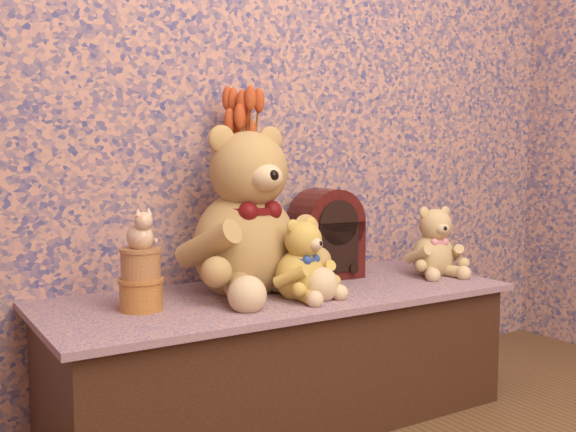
# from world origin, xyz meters

# --- Properties ---
(display_shelf) EXTENTS (1.44, 0.59, 0.40)m
(display_shelf) POSITION_xyz_m (0.00, 1.21, 0.20)
(display_shelf) COLOR #3A4378
(display_shelf) RESTS_ON ground
(teddy_large) EXTENTS (0.45, 0.53, 0.55)m
(teddy_large) POSITION_xyz_m (-0.08, 1.28, 0.67)
(teddy_large) COLOR #A97B41
(teddy_large) RESTS_ON display_shelf
(teddy_medium) EXTENTS (0.26, 0.29, 0.25)m
(teddy_medium) POSITION_xyz_m (0.01, 1.12, 0.53)
(teddy_medium) COLOR #B48A33
(teddy_medium) RESTS_ON display_shelf
(teddy_small) EXTENTS (0.26, 0.29, 0.26)m
(teddy_small) POSITION_xyz_m (0.61, 1.18, 0.53)
(teddy_small) COLOR tan
(teddy_small) RESTS_ON display_shelf
(cathedral_radio) EXTENTS (0.23, 0.17, 0.31)m
(cathedral_radio) POSITION_xyz_m (0.27, 1.35, 0.55)
(cathedral_radio) COLOR #390C0A
(cathedral_radio) RESTS_ON display_shelf
(ceramic_vase) EXTENTS (0.14, 0.14, 0.20)m
(ceramic_vase) POSITION_xyz_m (-0.05, 1.36, 0.50)
(ceramic_vase) COLOR tan
(ceramic_vase) RESTS_ON display_shelf
(dried_stalks) EXTENTS (0.28, 0.28, 0.41)m
(dried_stalks) POSITION_xyz_m (-0.05, 1.36, 0.80)
(dried_stalks) COLOR #BB431D
(dried_stalks) RESTS_ON ceramic_vase
(biscuit_tin_lower) EXTENTS (0.14, 0.14, 0.09)m
(biscuit_tin_lower) POSITION_xyz_m (-0.44, 1.21, 0.44)
(biscuit_tin_lower) COLOR gold
(biscuit_tin_lower) RESTS_ON display_shelf
(biscuit_tin_upper) EXTENTS (0.14, 0.14, 0.08)m
(biscuit_tin_upper) POSITION_xyz_m (-0.44, 1.21, 0.53)
(biscuit_tin_upper) COLOR tan
(biscuit_tin_upper) RESTS_ON biscuit_tin_lower
(cat_figurine) EXTENTS (0.09, 0.10, 0.12)m
(cat_figurine) POSITION_xyz_m (-0.44, 1.21, 0.63)
(cat_figurine) COLOR silver
(cat_figurine) RESTS_ON biscuit_tin_upper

